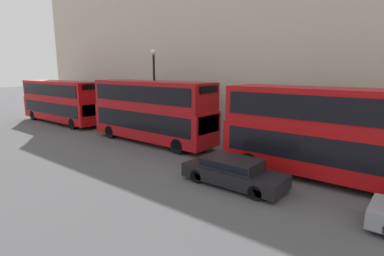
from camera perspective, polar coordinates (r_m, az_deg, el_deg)
name	(u,v)px	position (r m, az deg, el deg)	size (l,w,h in m)	color
bus_leading	(330,131)	(15.48, 24.78, -0.47)	(2.59, 10.22, 4.43)	#B20C0F
bus_second_in_queue	(152,109)	(21.74, -7.68, 3.58)	(2.59, 10.19, 4.45)	#A80F14
bus_third_in_queue	(61,100)	(32.30, -23.65, 4.91)	(2.59, 10.99, 4.13)	#B20C0F
car_hatchback	(233,171)	(14.02, 7.80, -8.08)	(1.82, 4.79, 1.28)	black
street_lamp	(154,83)	(24.39, -7.21, 8.46)	(0.44, 0.44, 6.79)	black
pedestrian	(84,112)	(33.50, -19.89, 2.83)	(0.36, 0.36, 1.74)	#26262D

